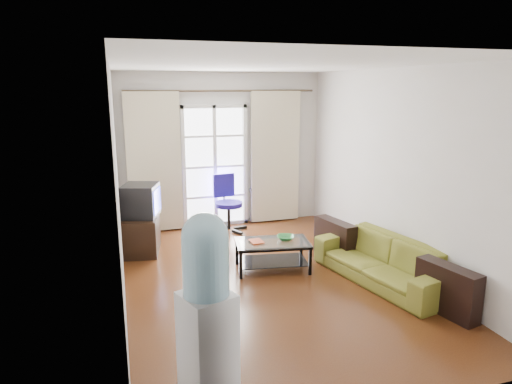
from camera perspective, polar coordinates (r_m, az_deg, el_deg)
floor at (r=6.05m, az=1.59°, el=-10.87°), size 5.20×5.20×0.00m
ceiling at (r=5.53m, az=1.77°, el=15.62°), size 5.20×5.20×0.00m
wall_back at (r=8.11m, az=-4.22°, el=5.21°), size 3.60×0.02×2.70m
wall_front at (r=3.36m, az=16.08°, el=-6.61°), size 3.60×0.02×2.70m
wall_left at (r=5.35m, az=-16.91°, el=0.60°), size 0.02×5.20×2.70m
wall_right at (r=6.43m, az=17.07°, el=2.62°), size 0.02×5.20×2.70m
french_door at (r=8.07m, az=-5.14°, el=3.18°), size 1.16×0.06×2.15m
curtain_rod at (r=7.94m, az=-4.19°, el=12.50°), size 3.30×0.04×0.04m
curtain_left at (r=7.84m, az=-12.61°, el=3.55°), size 0.90×0.07×2.35m
curtain_right at (r=8.28m, az=2.42°, el=4.35°), size 0.90×0.07×2.35m
radiator at (r=8.42m, az=1.36°, el=-1.53°), size 0.64×0.12×0.64m
sofa at (r=6.11m, az=15.59°, el=-8.25°), size 2.24×1.55×0.56m
coffee_table at (r=6.26m, az=2.07°, el=-7.46°), size 1.06×0.71×0.40m
bowl at (r=6.29m, az=3.71°, el=-5.72°), size 0.39×0.39×0.06m
book at (r=6.16m, az=-0.69°, el=-6.30°), size 0.19×0.24×0.02m
remote at (r=6.21m, az=-0.29°, el=-6.14°), size 0.15×0.05×0.02m
tv_stand at (r=7.11m, az=-14.16°, el=-5.14°), size 0.63×0.84×0.56m
crt_tv at (r=6.99m, az=-14.40°, el=-1.03°), size 0.64×0.65×0.48m
task_chair at (r=7.91m, az=-3.51°, el=-2.84°), size 0.76×0.76×0.98m
water_cooler at (r=3.34m, az=-6.12°, el=-15.59°), size 0.43×0.43×1.63m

